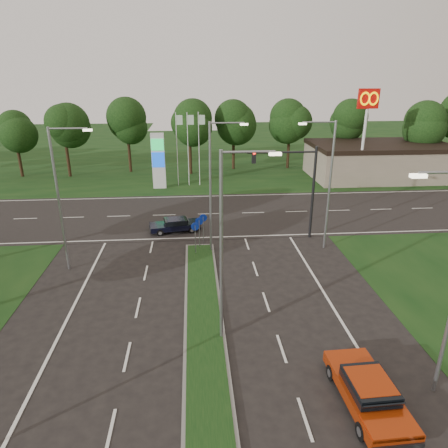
{
  "coord_description": "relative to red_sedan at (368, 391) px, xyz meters",
  "views": [
    {
      "loc": [
        -0.34,
        -9.85,
        11.85
      ],
      "look_at": [
        1.68,
        15.56,
        2.2
      ],
      "focal_mm": 32.0,
      "sensor_mm": 36.0,
      "label": 1
    }
  ],
  "objects": [
    {
      "name": "streetlight_left_far",
      "position": [
        -14.3,
        12.52,
        4.41
      ],
      "size": [
        2.53,
        0.22,
        9.0
      ],
      "color": "gray",
      "rests_on": "ground"
    },
    {
      "name": "gas_pylon",
      "position": [
        -9.79,
        31.57,
        2.53
      ],
      "size": [
        5.8,
        1.26,
        8.0
      ],
      "color": "silver",
      "rests_on": "ground"
    },
    {
      "name": "red_sedan",
      "position": [
        0.0,
        0.0,
        0.0
      ],
      "size": [
        2.0,
        4.57,
        1.24
      ],
      "rotation": [
        0.0,
        0.0,
        0.03
      ],
      "color": "#982808",
      "rests_on": "ground"
    },
    {
      "name": "mcdonalds_sign",
      "position": [
        12.0,
        30.49,
        7.32
      ],
      "size": [
        2.2,
        0.47,
        10.4
      ],
      "color": "silver",
      "rests_on": "ground"
    },
    {
      "name": "streetlight_median_far",
      "position": [
        -5.0,
        14.52,
        4.41
      ],
      "size": [
        2.53,
        0.22,
        9.0
      ],
      "color": "gray",
      "rests_on": "ground"
    },
    {
      "name": "treeline_far",
      "position": [
        -5.9,
        38.45,
        6.16
      ],
      "size": [
        6.0,
        6.0,
        9.9
      ],
      "color": "black",
      "rests_on": "ground"
    },
    {
      "name": "cross_road",
      "position": [
        -6.0,
        22.52,
        -0.67
      ],
      "size": [
        160.0,
        12.0,
        0.02
      ],
      "primitive_type": "cube",
      "color": "black",
      "rests_on": "ground"
    },
    {
      "name": "streetlight_right_far",
      "position": [
        2.8,
        14.52,
        4.41
      ],
      "size": [
        2.53,
        0.22,
        9.0
      ],
      "rotation": [
        0.0,
        0.0,
        3.14
      ],
      "color": "gray",
      "rests_on": "ground"
    },
    {
      "name": "traffic_signal",
      "position": [
        1.19,
        16.52,
        3.99
      ],
      "size": [
        5.1,
        0.42,
        7.0
      ],
      "color": "black",
      "rests_on": "ground"
    },
    {
      "name": "streetlight_median_near",
      "position": [
        -5.0,
        4.52,
        4.41
      ],
      "size": [
        2.53,
        0.22,
        9.0
      ],
      "color": "gray",
      "rests_on": "ground"
    },
    {
      "name": "median_signs",
      "position": [
        -6.0,
        14.92,
        1.05
      ],
      "size": [
        1.16,
        1.76,
        2.38
      ],
      "color": "gray",
      "rests_on": "ground"
    },
    {
      "name": "commercial_building",
      "position": [
        16.0,
        34.52,
        1.33
      ],
      "size": [
        16.0,
        9.0,
        4.0
      ],
      "primitive_type": "cube",
      "color": "gray",
      "rests_on": "ground"
    },
    {
      "name": "median_kerb",
      "position": [
        -6.0,
        2.52,
        -0.61
      ],
      "size": [
        2.0,
        26.0,
        0.12
      ],
      "primitive_type": "cube",
      "color": "slate",
      "rests_on": "ground"
    },
    {
      "name": "verge_far",
      "position": [
        -6.0,
        53.52,
        -0.67
      ],
      "size": [
        160.0,
        50.0,
        0.02
      ],
      "primitive_type": "cube",
      "color": "black",
      "rests_on": "ground"
    },
    {
      "name": "navy_sedan",
      "position": [
        -7.88,
        18.52,
        -0.09
      ],
      "size": [
        4.09,
        2.2,
        1.07
      ],
      "rotation": [
        0.0,
        0.0,
        1.73
      ],
      "color": "black",
      "rests_on": "ground"
    }
  ]
}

